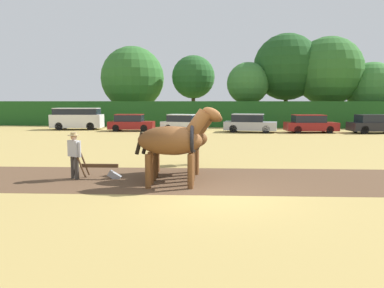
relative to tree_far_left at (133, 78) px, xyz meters
name	(u,v)px	position (x,y,z in m)	size (l,w,h in m)	color
ground_plane	(216,194)	(12.41, -33.67, -5.37)	(240.00, 240.00, 0.00)	#A88E4C
plowed_furrow_strip	(26,178)	(5.74, -32.27, -5.37)	(34.13, 4.28, 0.01)	brown
hedgerow	(235,114)	(12.41, -5.77, -4.06)	(56.35, 1.29, 2.62)	#1E511E
tree_far_left	(133,78)	(0.00, 0.00, 0.00)	(7.53, 7.53, 9.15)	#423323
tree_left	(193,77)	(7.37, -0.12, 0.05)	(5.01, 5.01, 7.95)	#423323
tree_center_left	(248,84)	(13.68, -2.22, -0.82)	(4.60, 4.60, 6.87)	#423323
tree_center	(287,67)	(17.96, -0.64, 1.03)	(7.37, 7.37, 10.10)	#4C3823
tree_center_right	(329,71)	(22.36, -1.22, 0.51)	(7.38, 7.38, 9.58)	#4C3823
tree_right	(372,88)	(26.85, -1.41, -1.32)	(5.48, 5.48, 6.80)	#4C3823
draft_horse_lead_left	(174,140)	(11.06, -32.91, -3.93)	(2.71, 1.10, 2.54)	brown
draft_horse_lead_right	(177,141)	(10.96, -31.81, -4.05)	(2.70, 1.16, 2.41)	#513319
draft_horse_trail_left	(179,138)	(10.86, -30.71, -4.09)	(2.98, 1.15, 2.36)	brown
plow	(103,170)	(8.43, -32.03, -5.06)	(1.57, 0.49, 1.13)	#4C331E
farmer_at_plow	(74,152)	(7.51, -32.20, -4.46)	(0.58, 0.40, 1.60)	#38332D
farmer_beside_team	(195,142)	(11.17, -28.74, -4.42)	(0.40, 0.60, 1.64)	#28334C
parked_van	(77,118)	(-2.15, -10.93, -4.34)	(4.84, 2.49, 2.00)	silver
parked_car_left	(131,123)	(3.32, -11.88, -4.66)	(4.11, 2.10, 1.48)	maroon
parked_car_center_left	(184,123)	(7.99, -11.49, -4.67)	(4.16, 2.55, 1.48)	silver
parked_car_center	(250,123)	(13.76, -11.86, -4.63)	(4.55, 2.28, 1.55)	#A8A8B2
parked_car_center_right	(310,124)	(18.80, -11.61, -4.65)	(4.44, 2.32, 1.50)	maroon
parked_car_right	(375,124)	(24.03, -11.40, -4.63)	(4.48, 2.49, 1.53)	black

